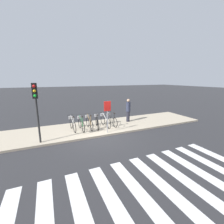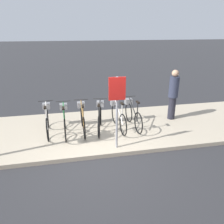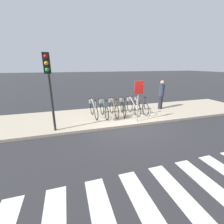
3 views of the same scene
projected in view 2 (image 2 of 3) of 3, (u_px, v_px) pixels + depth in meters
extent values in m
plane|color=#2D2D30|center=(100.00, 159.00, 5.81)|extent=(120.00, 120.00, 0.00)
cube|color=#B7A88E|center=(92.00, 130.00, 7.31)|extent=(17.05, 3.33, 0.12)
torus|color=black|center=(47.00, 130.00, 6.39)|extent=(0.08, 0.70, 0.70)
torus|color=black|center=(47.00, 118.00, 7.25)|extent=(0.08, 0.70, 0.70)
cylinder|color=beige|center=(46.00, 115.00, 6.72)|extent=(0.10, 0.97, 0.59)
cylinder|color=beige|center=(46.00, 118.00, 6.40)|extent=(0.03, 0.03, 0.63)
cube|color=black|center=(45.00, 108.00, 6.28)|extent=(0.08, 0.20, 0.04)
cylinder|color=#262626|center=(46.00, 101.00, 7.04)|extent=(0.46, 0.06, 0.02)
cube|color=gray|center=(46.00, 106.00, 7.16)|extent=(0.25, 0.22, 0.18)
torus|color=black|center=(65.00, 131.00, 6.34)|extent=(0.05, 0.70, 0.70)
torus|color=black|center=(64.00, 118.00, 7.21)|extent=(0.05, 0.70, 0.70)
cylinder|color=#267238|center=(64.00, 116.00, 6.67)|extent=(0.05, 0.98, 0.59)
cylinder|color=#267238|center=(64.00, 119.00, 6.35)|extent=(0.03, 0.03, 0.63)
cube|color=black|center=(63.00, 108.00, 6.23)|extent=(0.07, 0.20, 0.04)
cylinder|color=#262626|center=(63.00, 101.00, 7.00)|extent=(0.46, 0.03, 0.02)
cube|color=gray|center=(63.00, 106.00, 7.11)|extent=(0.24, 0.21, 0.18)
torus|color=black|center=(84.00, 128.00, 6.50)|extent=(0.04, 0.70, 0.70)
torus|color=black|center=(82.00, 116.00, 7.37)|extent=(0.04, 0.70, 0.70)
cylinder|color=olive|center=(82.00, 114.00, 6.83)|extent=(0.04, 0.98, 0.59)
cylinder|color=olive|center=(83.00, 117.00, 6.51)|extent=(0.03, 0.03, 0.63)
cube|color=black|center=(83.00, 106.00, 6.39)|extent=(0.07, 0.20, 0.04)
cylinder|color=#262626|center=(81.00, 100.00, 7.16)|extent=(0.46, 0.03, 0.02)
cube|color=gray|center=(81.00, 105.00, 7.28)|extent=(0.24, 0.20, 0.18)
torus|color=black|center=(99.00, 127.00, 6.58)|extent=(0.17, 0.69, 0.70)
torus|color=black|center=(100.00, 115.00, 7.47)|extent=(0.17, 0.69, 0.70)
cylinder|color=black|center=(100.00, 112.00, 6.93)|extent=(0.22, 0.96, 0.59)
cylinder|color=black|center=(99.00, 116.00, 6.59)|extent=(0.04, 0.04, 0.63)
cube|color=black|center=(99.00, 105.00, 6.47)|extent=(0.11, 0.21, 0.04)
cylinder|color=#262626|center=(100.00, 99.00, 7.26)|extent=(0.46, 0.11, 0.02)
cube|color=gray|center=(100.00, 104.00, 7.38)|extent=(0.27, 0.24, 0.18)
torus|color=black|center=(123.00, 125.00, 6.71)|extent=(0.08, 0.70, 0.70)
torus|color=black|center=(115.00, 114.00, 7.58)|extent=(0.08, 0.70, 0.70)
cylinder|color=silver|center=(119.00, 111.00, 7.04)|extent=(0.09, 0.98, 0.59)
cylinder|color=silver|center=(122.00, 114.00, 6.72)|extent=(0.03, 0.03, 0.63)
cube|color=black|center=(122.00, 104.00, 6.60)|extent=(0.08, 0.20, 0.04)
cylinder|color=#262626|center=(115.00, 98.00, 7.36)|extent=(0.46, 0.05, 0.02)
cube|color=gray|center=(114.00, 103.00, 7.48)|extent=(0.25, 0.21, 0.18)
torus|color=black|center=(138.00, 123.00, 6.84)|extent=(0.07, 0.70, 0.70)
torus|color=black|center=(129.00, 112.00, 7.71)|extent=(0.07, 0.70, 0.70)
cylinder|color=black|center=(134.00, 110.00, 7.18)|extent=(0.08, 0.98, 0.59)
cylinder|color=black|center=(137.00, 112.00, 6.85)|extent=(0.03, 0.03, 0.63)
cube|color=black|center=(138.00, 102.00, 6.73)|extent=(0.08, 0.20, 0.04)
cylinder|color=#262626|center=(129.00, 96.00, 7.50)|extent=(0.46, 0.05, 0.02)
cube|color=gray|center=(129.00, 101.00, 7.61)|extent=(0.25, 0.21, 0.18)
cylinder|color=#23232D|center=(172.00, 108.00, 7.96)|extent=(0.26, 0.26, 0.83)
cylinder|color=#2D3347|center=(174.00, 87.00, 7.68)|extent=(0.34, 0.34, 0.74)
sphere|color=tan|center=(175.00, 73.00, 7.50)|extent=(0.24, 0.24, 0.24)
cylinder|color=#99999E|center=(117.00, 114.00, 5.78)|extent=(0.06, 0.06, 2.00)
cube|color=red|center=(117.00, 89.00, 5.51)|extent=(0.44, 0.03, 0.60)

